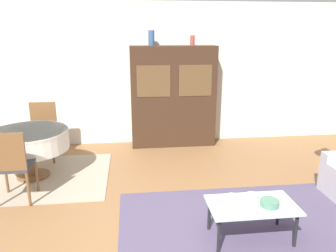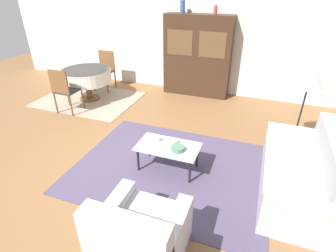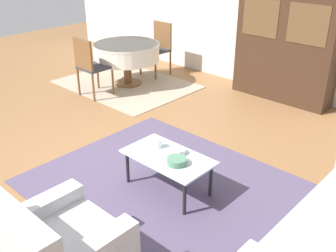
{
  "view_description": "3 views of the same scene",
  "coord_description": "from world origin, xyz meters",
  "px_view_note": "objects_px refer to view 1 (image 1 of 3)",
  "views": [
    {
      "loc": [
        -0.29,
        -2.73,
        2.15
      ],
      "look_at": [
        0.2,
        1.4,
        0.95
      ],
      "focal_mm": 35.0,
      "sensor_mm": 36.0,
      "label": 1
    },
    {
      "loc": [
        2.08,
        -2.83,
        2.54
      ],
      "look_at": [
        0.95,
        0.21,
        0.75
      ],
      "focal_mm": 28.0,
      "sensor_mm": 36.0,
      "label": 2
    },
    {
      "loc": [
        3.31,
        -2.32,
        2.44
      ],
      "look_at": [
        0.95,
        0.21,
        0.75
      ],
      "focal_mm": 42.0,
      "sensor_mm": 36.0,
      "label": 3
    }
  ],
  "objects_px": {
    "dining_chair_near": "(11,162)",
    "vase_tall": "(151,38)",
    "dining_chair_far": "(43,127)",
    "cup": "(232,199)",
    "coffee_table": "(252,208)",
    "bowl": "(270,203)",
    "bowl_small": "(253,196)",
    "dining_table": "(29,140)",
    "display_cabinet": "(173,97)",
    "vase_short": "(192,40)"
  },
  "relations": [
    {
      "from": "display_cabinet",
      "to": "dining_chair_far",
      "type": "xyz_separation_m",
      "value": [
        -2.34,
        -0.47,
        -0.39
      ]
    },
    {
      "from": "dining_table",
      "to": "dining_chair_far",
      "type": "xyz_separation_m",
      "value": [
        0.0,
        0.8,
        -0.03
      ]
    },
    {
      "from": "display_cabinet",
      "to": "cup",
      "type": "xyz_separation_m",
      "value": [
        0.21,
        -3.1,
        -0.5
      ]
    },
    {
      "from": "coffee_table",
      "to": "display_cabinet",
      "type": "xyz_separation_m",
      "value": [
        -0.42,
        3.16,
        0.59
      ]
    },
    {
      "from": "dining_table",
      "to": "cup",
      "type": "height_order",
      "value": "dining_table"
    },
    {
      "from": "coffee_table",
      "to": "dining_chair_far",
      "type": "relative_size",
      "value": 0.95
    },
    {
      "from": "dining_chair_far",
      "to": "bowl_small",
      "type": "height_order",
      "value": "dining_chair_far"
    },
    {
      "from": "bowl_small",
      "to": "display_cabinet",
      "type": "bearing_deg",
      "value": 98.67
    },
    {
      "from": "display_cabinet",
      "to": "vase_short",
      "type": "distance_m",
      "value": 1.1
    },
    {
      "from": "cup",
      "to": "vase_short",
      "type": "distance_m",
      "value": 3.47
    },
    {
      "from": "coffee_table",
      "to": "dining_chair_near",
      "type": "bearing_deg",
      "value": 158.2
    },
    {
      "from": "display_cabinet",
      "to": "bowl",
      "type": "relative_size",
      "value": 9.66
    },
    {
      "from": "dining_chair_near",
      "to": "dining_table",
      "type": "bearing_deg",
      "value": 90.0
    },
    {
      "from": "dining_chair_far",
      "to": "cup",
      "type": "relative_size",
      "value": 10.69
    },
    {
      "from": "bowl",
      "to": "bowl_small",
      "type": "xyz_separation_m",
      "value": [
        -0.12,
        0.17,
        -0.01
      ]
    },
    {
      "from": "vase_tall",
      "to": "dining_chair_far",
      "type": "bearing_deg",
      "value": -166.34
    },
    {
      "from": "dining_table",
      "to": "cup",
      "type": "distance_m",
      "value": 3.15
    },
    {
      "from": "display_cabinet",
      "to": "bowl",
      "type": "xyz_separation_m",
      "value": [
        0.59,
        -3.22,
        -0.51
      ]
    },
    {
      "from": "dining_table",
      "to": "dining_chair_near",
      "type": "relative_size",
      "value": 1.18
    },
    {
      "from": "cup",
      "to": "vase_short",
      "type": "bearing_deg",
      "value": 87.44
    },
    {
      "from": "dining_table",
      "to": "bowl_small",
      "type": "bearing_deg",
      "value": -32.46
    },
    {
      "from": "dining_chair_far",
      "to": "cup",
      "type": "distance_m",
      "value": 3.67
    },
    {
      "from": "dining_chair_near",
      "to": "dining_chair_far",
      "type": "relative_size",
      "value": 1.0
    },
    {
      "from": "coffee_table",
      "to": "dining_chair_near",
      "type": "height_order",
      "value": "dining_chair_near"
    },
    {
      "from": "dining_table",
      "to": "bowl_small",
      "type": "xyz_separation_m",
      "value": [
        2.8,
        -1.78,
        -0.16
      ]
    },
    {
      "from": "bowl_small",
      "to": "vase_short",
      "type": "xyz_separation_m",
      "value": [
        -0.11,
        3.05,
        1.56
      ]
    },
    {
      "from": "cup",
      "to": "vase_tall",
      "type": "bearing_deg",
      "value": 101.23
    },
    {
      "from": "bowl",
      "to": "bowl_small",
      "type": "distance_m",
      "value": 0.21
    },
    {
      "from": "dining_chair_far",
      "to": "vase_short",
      "type": "height_order",
      "value": "vase_short"
    },
    {
      "from": "cup",
      "to": "bowl_small",
      "type": "distance_m",
      "value": 0.26
    },
    {
      "from": "dining_table",
      "to": "dining_chair_near",
      "type": "bearing_deg",
      "value": -90.0
    },
    {
      "from": "dining_chair_far",
      "to": "vase_tall",
      "type": "bearing_deg",
      "value": -166.34
    },
    {
      "from": "dining_chair_near",
      "to": "bowl_small",
      "type": "height_order",
      "value": "dining_chair_near"
    },
    {
      "from": "vase_short",
      "to": "cup",
      "type": "bearing_deg",
      "value": -92.56
    },
    {
      "from": "coffee_table",
      "to": "vase_short",
      "type": "bearing_deg",
      "value": 91.18
    },
    {
      "from": "bowl",
      "to": "bowl_small",
      "type": "bearing_deg",
      "value": 125.55
    },
    {
      "from": "bowl",
      "to": "bowl_small",
      "type": "height_order",
      "value": "bowl"
    },
    {
      "from": "dining_chair_far",
      "to": "vase_short",
      "type": "bearing_deg",
      "value": -170.08
    },
    {
      "from": "bowl_small",
      "to": "dining_chair_near",
      "type": "bearing_deg",
      "value": 160.61
    },
    {
      "from": "dining_chair_near",
      "to": "bowl_small",
      "type": "distance_m",
      "value": 2.97
    },
    {
      "from": "vase_tall",
      "to": "bowl_small",
      "type": "bearing_deg",
      "value": -74.14
    },
    {
      "from": "dining_table",
      "to": "vase_tall",
      "type": "xyz_separation_m",
      "value": [
        1.94,
        1.27,
        1.45
      ]
    },
    {
      "from": "dining_chair_near",
      "to": "vase_tall",
      "type": "xyz_separation_m",
      "value": [
        1.94,
        2.06,
        1.48
      ]
    },
    {
      "from": "cup",
      "to": "bowl_small",
      "type": "height_order",
      "value": "cup"
    },
    {
      "from": "dining_table",
      "to": "vase_tall",
      "type": "bearing_deg",
      "value": 33.2
    },
    {
      "from": "display_cabinet",
      "to": "vase_short",
      "type": "relative_size",
      "value": 10.53
    },
    {
      "from": "dining_table",
      "to": "vase_short",
      "type": "height_order",
      "value": "vase_short"
    },
    {
      "from": "display_cabinet",
      "to": "dining_chair_near",
      "type": "distance_m",
      "value": 3.14
    },
    {
      "from": "dining_chair_near",
      "to": "vase_short",
      "type": "distance_m",
      "value": 3.68
    },
    {
      "from": "display_cabinet",
      "to": "dining_table",
      "type": "bearing_deg",
      "value": -151.56
    }
  ]
}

